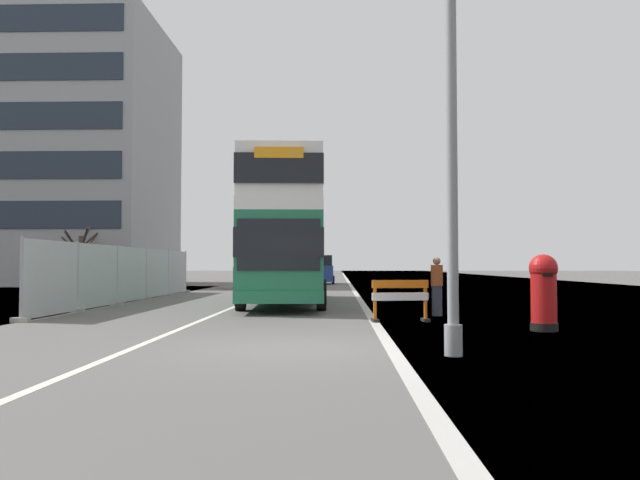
{
  "coord_description": "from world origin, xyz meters",
  "views": [
    {
      "loc": [
        0.79,
        -10.87,
        1.46
      ],
      "look_at": [
        0.27,
        7.74,
        2.2
      ],
      "focal_mm": 34.78,
      "sensor_mm": 36.0,
      "label": 1
    }
  ],
  "objects_px": {
    "lamppost_foreground": "(452,130)",
    "car_receding_mid": "(321,271)",
    "pedestrian_at_kerb": "(437,286)",
    "car_oncoming_near": "(254,273)",
    "roadworks_barrier": "(400,297)",
    "car_receding_far": "(273,269)",
    "red_pillar_postbox": "(544,289)",
    "double_decker_bus": "(284,232)"
  },
  "relations": [
    {
      "from": "car_receding_far",
      "to": "pedestrian_at_kerb",
      "type": "height_order",
      "value": "car_receding_far"
    },
    {
      "from": "lamppost_foreground",
      "to": "car_receding_mid",
      "type": "bearing_deg",
      "value": 94.79
    },
    {
      "from": "car_oncoming_near",
      "to": "car_receding_far",
      "type": "height_order",
      "value": "car_receding_far"
    },
    {
      "from": "roadworks_barrier",
      "to": "car_oncoming_near",
      "type": "height_order",
      "value": "car_oncoming_near"
    },
    {
      "from": "lamppost_foreground",
      "to": "car_receding_far",
      "type": "bearing_deg",
      "value": 99.48
    },
    {
      "from": "red_pillar_postbox",
      "to": "car_receding_mid",
      "type": "height_order",
      "value": "car_receding_mid"
    },
    {
      "from": "lamppost_foreground",
      "to": "pedestrian_at_kerb",
      "type": "height_order",
      "value": "lamppost_foreground"
    },
    {
      "from": "red_pillar_postbox",
      "to": "car_receding_far",
      "type": "height_order",
      "value": "car_receding_far"
    },
    {
      "from": "lamppost_foreground",
      "to": "roadworks_barrier",
      "type": "relative_size",
      "value": 5.14
    },
    {
      "from": "red_pillar_postbox",
      "to": "car_oncoming_near",
      "type": "distance_m",
      "value": 25.58
    },
    {
      "from": "car_oncoming_near",
      "to": "pedestrian_at_kerb",
      "type": "distance_m",
      "value": 21.24
    },
    {
      "from": "pedestrian_at_kerb",
      "to": "red_pillar_postbox",
      "type": "bearing_deg",
      "value": -66.9
    },
    {
      "from": "double_decker_bus",
      "to": "car_receding_far",
      "type": "bearing_deg",
      "value": 96.74
    },
    {
      "from": "lamppost_foreground",
      "to": "car_oncoming_near",
      "type": "distance_m",
      "value": 28.49
    },
    {
      "from": "roadworks_barrier",
      "to": "pedestrian_at_kerb",
      "type": "distance_m",
      "value": 2.26
    },
    {
      "from": "car_receding_mid",
      "to": "lamppost_foreground",
      "type": "bearing_deg",
      "value": -85.21
    },
    {
      "from": "lamppost_foreground",
      "to": "red_pillar_postbox",
      "type": "bearing_deg",
      "value": 54.72
    },
    {
      "from": "lamppost_foreground",
      "to": "red_pillar_postbox",
      "type": "height_order",
      "value": "lamppost_foreground"
    },
    {
      "from": "double_decker_bus",
      "to": "car_receding_far",
      "type": "distance_m",
      "value": 34.01
    },
    {
      "from": "lamppost_foreground",
      "to": "car_receding_mid",
      "type": "relative_size",
      "value": 1.92
    },
    {
      "from": "lamppost_foreground",
      "to": "car_oncoming_near",
      "type": "relative_size",
      "value": 1.73
    },
    {
      "from": "lamppost_foreground",
      "to": "car_receding_mid",
      "type": "distance_m",
      "value": 37.38
    },
    {
      "from": "car_oncoming_near",
      "to": "red_pillar_postbox",
      "type": "bearing_deg",
      "value": -67.89
    },
    {
      "from": "car_receding_mid",
      "to": "pedestrian_at_kerb",
      "type": "xyz_separation_m",
      "value": [
        4.1,
        -29.35,
        -0.17
      ]
    },
    {
      "from": "red_pillar_postbox",
      "to": "car_receding_far",
      "type": "distance_m",
      "value": 44.32
    },
    {
      "from": "double_decker_bus",
      "to": "car_receding_mid",
      "type": "bearing_deg",
      "value": 88.27
    },
    {
      "from": "roadworks_barrier",
      "to": "car_receding_mid",
      "type": "relative_size",
      "value": 0.37
    },
    {
      "from": "double_decker_bus",
      "to": "pedestrian_at_kerb",
      "type": "xyz_separation_m",
      "value": [
        4.83,
        -5.32,
        -1.83
      ]
    },
    {
      "from": "lamppost_foreground",
      "to": "car_receding_mid",
      "type": "height_order",
      "value": "lamppost_foreground"
    },
    {
      "from": "double_decker_bus",
      "to": "car_oncoming_near",
      "type": "height_order",
      "value": "double_decker_bus"
    },
    {
      "from": "car_oncoming_near",
      "to": "car_receding_far",
      "type": "distance_m",
      "value": 19.37
    },
    {
      "from": "double_decker_bus",
      "to": "car_oncoming_near",
      "type": "relative_size",
      "value": 2.55
    },
    {
      "from": "car_receding_far",
      "to": "roadworks_barrier",
      "type": "bearing_deg",
      "value": -79.51
    },
    {
      "from": "car_oncoming_near",
      "to": "car_receding_far",
      "type": "bearing_deg",
      "value": 92.64
    },
    {
      "from": "car_oncoming_near",
      "to": "pedestrian_at_kerb",
      "type": "relative_size",
      "value": 2.68
    },
    {
      "from": "pedestrian_at_kerb",
      "to": "car_oncoming_near",
      "type": "bearing_deg",
      "value": 111.9
    },
    {
      "from": "red_pillar_postbox",
      "to": "lamppost_foreground",
      "type": "bearing_deg",
      "value": -125.28
    },
    {
      "from": "car_receding_far",
      "to": "pedestrian_at_kerb",
      "type": "bearing_deg",
      "value": -77.28
    },
    {
      "from": "double_decker_bus",
      "to": "car_receding_mid",
      "type": "xyz_separation_m",
      "value": [
        0.72,
        24.03,
        -1.66
      ]
    },
    {
      "from": "lamppost_foreground",
      "to": "car_oncoming_near",
      "type": "bearing_deg",
      "value": 104.14
    },
    {
      "from": "roadworks_barrier",
      "to": "pedestrian_at_kerb",
      "type": "bearing_deg",
      "value": 56.78
    },
    {
      "from": "red_pillar_postbox",
      "to": "car_receding_far",
      "type": "relative_size",
      "value": 0.42
    }
  ]
}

